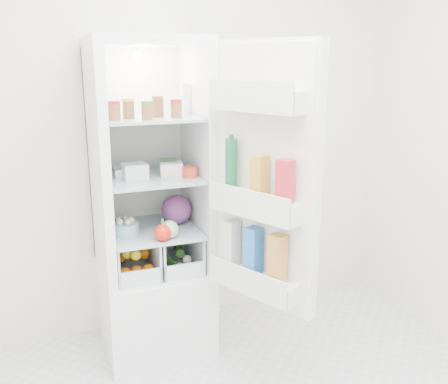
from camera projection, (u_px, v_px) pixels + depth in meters
name	position (u px, v px, depth m)	size (l,w,h in m)	color
room_walls	(286.00, 87.00, 1.63)	(3.02, 3.02, 2.61)	silver
refrigerator	(151.00, 239.00, 2.92)	(0.60, 0.60, 1.80)	white
shelf_low	(153.00, 230.00, 2.85)	(0.49, 0.53, 0.01)	#9FB5BA
shelf_mid	(151.00, 177.00, 2.77)	(0.49, 0.53, 0.01)	#9FB5BA
shelf_top	(148.00, 117.00, 2.69)	(0.49, 0.53, 0.01)	#9FB5BA
crisper_left	(132.00, 254.00, 2.84)	(0.23, 0.46, 0.22)	silver
crisper_right	(174.00, 248.00, 2.92)	(0.23, 0.46, 0.22)	silver
condiment_jars	(145.00, 110.00, 2.55)	(0.38, 0.16, 0.08)	#B21919
squeeze_bottle	(184.00, 99.00, 2.77)	(0.05, 0.05, 0.17)	white
tub_white	(134.00, 171.00, 2.70)	(0.13, 0.13, 0.08)	white
tub_cream	(171.00, 169.00, 2.78)	(0.12, 0.12, 0.07)	white
tin_red	(190.00, 172.00, 2.73)	(0.08, 0.08, 0.06)	red
foil_tray	(130.00, 171.00, 2.78)	(0.17, 0.13, 0.04)	silver
tub_green	(168.00, 166.00, 2.84)	(0.09, 0.13, 0.07)	#3D8645
red_cabbage	(177.00, 209.00, 2.91)	(0.17, 0.17, 0.17)	#531F5B
bell_pepper	(163.00, 233.00, 2.64)	(0.09, 0.09, 0.09)	red
mushroom_bowl	(125.00, 229.00, 2.73)	(0.15, 0.15, 0.07)	#7CABB9
salad_bag	(170.00, 229.00, 2.68)	(0.10, 0.10, 0.10)	#9DBA8C
citrus_pile	(134.00, 260.00, 2.79)	(0.20, 0.24, 0.16)	orange
veg_pile	(175.00, 256.00, 2.94)	(0.16, 0.30, 0.10)	#26511B
fridge_door	(263.00, 185.00, 2.41)	(0.39, 0.57, 1.30)	white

